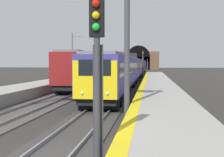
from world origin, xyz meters
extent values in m
cube|color=#9E9B93|center=(0.00, -3.91, 0.45)|extent=(112.00, 3.51, 0.91)
cube|color=yellow|center=(0.00, -2.40, 0.91)|extent=(112.00, 0.50, 0.01)
cube|color=gray|center=(0.00, 0.72, 0.14)|extent=(160.00, 0.07, 0.15)
cube|color=navy|center=(17.49, 0.00, 2.24)|extent=(19.83, 2.78, 2.61)
cube|color=black|center=(17.49, 0.00, 2.58)|extent=(19.04, 2.80, 0.88)
cube|color=slate|center=(17.49, 0.00, 3.64)|extent=(19.23, 2.37, 0.20)
cube|color=black|center=(17.49, 0.00, 0.75)|extent=(19.43, 2.45, 0.49)
cylinder|color=black|center=(8.75, 0.02, 0.44)|extent=(0.89, 2.51, 0.88)
cylinder|color=black|center=(10.55, 0.02, 0.44)|extent=(0.89, 2.51, 0.88)
cylinder|color=black|center=(24.43, -0.02, 0.44)|extent=(0.89, 2.51, 0.88)
cylinder|color=black|center=(26.23, -0.02, 0.44)|extent=(0.89, 2.51, 0.88)
cube|color=yellow|center=(7.54, 0.03, 2.05)|extent=(0.13, 2.62, 2.24)
cube|color=black|center=(7.49, 0.03, 2.76)|extent=(0.04, 1.91, 0.94)
sphere|color=#F2EACC|center=(7.48, -0.72, 1.28)|extent=(0.20, 0.20, 0.20)
sphere|color=#F2EACC|center=(7.48, 0.78, 1.28)|extent=(0.20, 0.20, 0.20)
cube|color=navy|center=(37.80, 0.00, 2.24)|extent=(19.83, 2.78, 2.61)
cube|color=black|center=(37.80, 0.00, 2.59)|extent=(19.04, 2.80, 0.92)
cube|color=slate|center=(37.80, 0.00, 3.64)|extent=(19.23, 2.37, 0.20)
cube|color=black|center=(37.80, 0.00, 0.75)|extent=(19.43, 2.45, 0.49)
cylinder|color=black|center=(29.31, 0.02, 0.44)|extent=(0.89, 2.51, 0.88)
cylinder|color=black|center=(31.11, 0.02, 0.44)|extent=(0.89, 2.51, 0.88)
cylinder|color=black|center=(44.49, -0.02, 0.44)|extent=(0.89, 2.51, 0.88)
cylinder|color=black|center=(46.29, -0.02, 0.44)|extent=(0.89, 2.51, 0.88)
cube|color=navy|center=(58.11, 0.00, 2.24)|extent=(19.83, 2.78, 2.61)
cube|color=black|center=(58.11, 0.00, 2.51)|extent=(19.04, 2.80, 0.91)
cube|color=slate|center=(58.11, 0.00, 3.64)|extent=(19.23, 2.37, 0.20)
cube|color=black|center=(58.11, 0.00, 0.75)|extent=(19.43, 2.45, 0.49)
cylinder|color=black|center=(49.67, 0.02, 0.44)|extent=(0.89, 2.51, 0.88)
cylinder|color=black|center=(51.47, 0.02, 0.44)|extent=(0.89, 2.51, 0.88)
cylinder|color=black|center=(64.76, -0.02, 0.44)|extent=(0.89, 2.51, 0.88)
cylinder|color=black|center=(66.56, -0.02, 0.44)|extent=(0.89, 2.51, 0.88)
cube|color=navy|center=(78.42, 0.00, 2.24)|extent=(19.83, 2.78, 2.61)
cube|color=black|center=(78.42, 0.00, 2.61)|extent=(19.04, 2.80, 0.90)
cube|color=slate|center=(78.42, 0.00, 3.64)|extent=(19.23, 2.37, 0.20)
cube|color=black|center=(78.42, 0.00, 0.75)|extent=(19.43, 2.45, 0.49)
cylinder|color=black|center=(69.71, 0.02, 0.44)|extent=(0.89, 2.51, 0.88)
cylinder|color=black|center=(71.51, 0.02, 0.44)|extent=(0.89, 2.51, 0.88)
cylinder|color=black|center=(85.33, -0.02, 0.44)|extent=(0.89, 2.51, 0.88)
cylinder|color=black|center=(87.13, -0.02, 0.44)|extent=(0.89, 2.51, 0.88)
cube|color=black|center=(37.80, 0.00, 4.19)|extent=(1.30, 1.64, 0.90)
cube|color=maroon|center=(25.52, 4.56, 2.51)|extent=(20.81, 3.20, 2.98)
cube|color=black|center=(25.52, 4.56, 2.76)|extent=(19.98, 3.21, 1.02)
cube|color=slate|center=(25.52, 4.56, 4.10)|extent=(20.18, 2.77, 0.20)
cube|color=black|center=(25.52, 4.56, 0.83)|extent=(20.39, 2.86, 0.54)
cylinder|color=black|center=(34.42, 4.75, 0.49)|extent=(1.02, 2.56, 0.97)
cylinder|color=black|center=(32.62, 4.71, 0.49)|extent=(1.02, 2.56, 0.97)
cylinder|color=black|center=(18.42, 4.41, 0.49)|extent=(1.02, 2.56, 0.97)
cylinder|color=black|center=(16.63, 4.37, 0.49)|extent=(1.02, 2.56, 0.97)
cube|color=#E5B20F|center=(35.94, 4.78, 2.42)|extent=(0.18, 2.65, 2.80)
cube|color=black|center=(35.99, 4.78, 3.11)|extent=(0.08, 1.93, 1.07)
sphere|color=#F2EACC|center=(35.99, 5.54, 1.37)|extent=(0.20, 0.20, 0.20)
sphere|color=#F2EACC|center=(36.02, 4.02, 1.37)|extent=(0.20, 0.20, 0.20)
cube|color=maroon|center=(46.84, 4.56, 2.51)|extent=(20.81, 3.20, 2.98)
cube|color=black|center=(46.84, 4.56, 2.89)|extent=(19.98, 3.21, 1.07)
cube|color=slate|center=(46.84, 4.56, 4.10)|extent=(20.18, 2.77, 0.20)
cube|color=black|center=(46.84, 4.56, 0.83)|extent=(20.39, 2.86, 0.54)
cylinder|color=black|center=(56.30, 4.76, 0.49)|extent=(1.02, 2.56, 0.97)
cylinder|color=black|center=(54.50, 4.72, 0.49)|extent=(1.02, 2.56, 0.97)
cylinder|color=black|center=(39.19, 4.39, 0.49)|extent=(1.02, 2.56, 0.97)
cylinder|color=black|center=(37.39, 4.36, 0.49)|extent=(1.02, 2.56, 0.97)
cube|color=black|center=(46.84, 4.56, 4.65)|extent=(1.33, 1.68, 0.90)
cylinder|color=#38383D|center=(-0.74, -1.75, 1.86)|extent=(0.16, 0.16, 3.72)
cube|color=black|center=(-0.74, -1.75, 4.24)|extent=(0.20, 0.38, 1.05)
cube|color=#38383D|center=(-0.60, -1.75, 1.86)|extent=(0.04, 0.28, 3.35)
sphere|color=red|center=(-0.87, -1.75, 4.57)|extent=(0.20, 0.20, 0.20)
sphere|color=yellow|center=(-0.87, -1.75, 4.27)|extent=(0.20, 0.20, 0.20)
sphere|color=green|center=(-0.87, -1.75, 3.97)|extent=(0.20, 0.20, 0.20)
cylinder|color=#38383D|center=(40.57, -1.75, 2.23)|extent=(0.16, 0.16, 4.46)
cube|color=black|center=(40.57, -1.75, 4.84)|extent=(0.20, 0.38, 0.75)
cube|color=#38383D|center=(40.71, -1.75, 2.23)|extent=(0.04, 0.28, 4.02)
sphere|color=red|center=(40.44, -1.75, 5.01)|extent=(0.20, 0.20, 0.20)
sphere|color=yellow|center=(40.44, -1.75, 4.71)|extent=(0.20, 0.20, 0.20)
cylinder|color=#4C4C54|center=(97.66, -1.75, 1.87)|extent=(0.16, 0.16, 3.73)
cube|color=black|center=(97.66, -1.75, 4.11)|extent=(0.20, 0.38, 0.75)
cube|color=#4C4C54|center=(97.80, -1.75, 1.87)|extent=(0.04, 0.28, 3.36)
sphere|color=red|center=(97.53, -1.75, 4.28)|extent=(0.20, 0.20, 0.20)
sphere|color=yellow|center=(97.53, -1.75, 3.98)|extent=(0.20, 0.20, 0.20)
cylinder|color=#3F3F47|center=(6.07, -1.95, 3.63)|extent=(0.28, 0.28, 7.25)
cube|color=brown|center=(113.37, 2.28, 3.96)|extent=(2.81, 17.88, 7.92)
cube|color=black|center=(111.92, 2.28, 2.77)|extent=(0.12, 10.01, 5.54)
cylinder|color=black|center=(111.92, 2.28, 5.54)|extent=(0.12, 10.01, 10.01)
cylinder|color=#595B60|center=(39.10, 10.62, 4.13)|extent=(0.22, 0.22, 8.26)
cylinder|color=#595B60|center=(39.10, 9.65, 7.66)|extent=(0.08, 1.93, 0.08)
camera|label=1|loc=(-7.87, -3.17, 3.05)|focal=43.88mm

